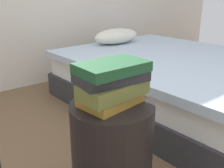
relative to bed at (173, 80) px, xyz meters
name	(u,v)px	position (x,y,z in m)	size (l,w,h in m)	color
bed	(173,80)	(0.00, 0.00, 0.00)	(1.63, 2.07, 0.62)	#2D2D33
side_table	(112,159)	(-1.21, -0.65, 0.04)	(0.37, 0.37, 0.55)	black
book_ochre	(110,100)	(-1.22, -0.64, 0.34)	(0.25, 0.17, 0.04)	#B7842D
book_olive	(113,90)	(-1.21, -0.66, 0.39)	(0.29, 0.15, 0.06)	olive
book_charcoal	(111,77)	(-1.21, -0.64, 0.44)	(0.29, 0.17, 0.04)	#28282D
book_forest	(112,68)	(-1.22, -0.65, 0.49)	(0.29, 0.18, 0.04)	#1E512D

